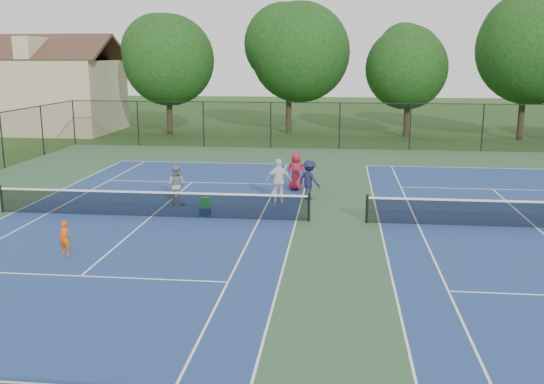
# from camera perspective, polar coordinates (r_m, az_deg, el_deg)

# --- Properties ---
(ground) EXTENTS (140.00, 140.00, 0.00)m
(ground) POSITION_cam_1_polar(r_m,az_deg,el_deg) (22.27, 6.18, -2.85)
(ground) COLOR #234716
(ground) RESTS_ON ground
(court_pad) EXTENTS (36.00, 36.00, 0.01)m
(court_pad) POSITION_cam_1_polar(r_m,az_deg,el_deg) (22.27, 6.18, -2.84)
(court_pad) COLOR #2E5337
(court_pad) RESTS_ON ground
(tennis_court_left) EXTENTS (12.00, 23.83, 1.07)m
(tennis_court_left) POSITION_cam_1_polar(r_m,az_deg,el_deg) (23.32, -11.29, -2.07)
(tennis_court_left) COLOR navy
(tennis_court_left) RESTS_ON ground
(tennis_court_right) EXTENTS (12.00, 23.83, 1.07)m
(tennis_court_right) POSITION_cam_1_polar(r_m,az_deg,el_deg) (23.33, 23.66, -2.90)
(tennis_court_right) COLOR navy
(tennis_court_right) RESTS_ON ground
(perimeter_fence) EXTENTS (36.08, 36.08, 3.02)m
(perimeter_fence) POSITION_cam_1_polar(r_m,az_deg,el_deg) (21.90, 6.28, 1.19)
(perimeter_fence) COLOR black
(perimeter_fence) RESTS_ON ground
(tree_back_a) EXTENTS (6.80, 6.80, 9.15)m
(tree_back_a) POSITION_cam_1_polar(r_m,az_deg,el_deg) (47.29, -9.81, 12.61)
(tree_back_a) COLOR #2D2116
(tree_back_a) RESTS_ON ground
(tree_back_b) EXTENTS (7.60, 7.60, 10.03)m
(tree_back_b) POSITION_cam_1_polar(r_m,az_deg,el_deg) (47.64, 1.61, 13.46)
(tree_back_b) COLOR #2D2116
(tree_back_b) RESTS_ON ground
(tree_back_c) EXTENTS (6.00, 6.00, 8.40)m
(tree_back_c) POSITION_cam_1_polar(r_m,az_deg,el_deg) (46.74, 12.80, 11.80)
(tree_back_c) COLOR #2D2116
(tree_back_c) RESTS_ON ground
(tree_back_d) EXTENTS (7.80, 7.80, 10.37)m
(tree_back_d) POSITION_cam_1_polar(r_m,az_deg,el_deg) (47.31, 22.93, 12.78)
(tree_back_d) COLOR #2D2116
(tree_back_d) RESTS_ON ground
(clapboard_house) EXTENTS (10.80, 8.10, 7.65)m
(clapboard_house) POSITION_cam_1_polar(r_m,az_deg,el_deg) (51.92, -20.17, 8.76)
(clapboard_house) COLOR tan
(clapboard_house) RESTS_ON ground
(child_player) EXTENTS (0.45, 0.36, 1.07)m
(child_player) POSITION_cam_1_polar(r_m,az_deg,el_deg) (19.47, -18.94, -4.13)
(child_player) COLOR #EA560F
(child_player) RESTS_ON ground
(instructor) EXTENTS (0.89, 0.75, 1.64)m
(instructor) POSITION_cam_1_polar(r_m,az_deg,el_deg) (24.87, -8.99, 0.65)
(instructor) COLOR gray
(instructor) RESTS_ON ground
(bystander_a) EXTENTS (1.15, 0.63, 1.86)m
(bystander_a) POSITION_cam_1_polar(r_m,az_deg,el_deg) (24.83, 0.65, 1.04)
(bystander_a) COLOR white
(bystander_a) RESTS_ON ground
(bystander_b) EXTENTS (1.24, 1.13, 1.67)m
(bystander_b) POSITION_cam_1_polar(r_m,az_deg,el_deg) (25.56, 3.51, 1.15)
(bystander_b) COLOR #1C1B3B
(bystander_b) RESTS_ON ground
(bystander_c) EXTENTS (0.90, 0.64, 1.74)m
(bystander_c) POSITION_cam_1_polar(r_m,az_deg,el_deg) (27.32, 2.27, 1.98)
(bystander_c) COLOR maroon
(bystander_c) RESTS_ON ground
(ball_crate) EXTENTS (0.42, 0.35, 0.30)m
(ball_crate) POSITION_cam_1_polar(r_m,az_deg,el_deg) (23.16, -6.28, -1.86)
(ball_crate) COLOR navy
(ball_crate) RESTS_ON ground
(ball_hopper) EXTENTS (0.38, 0.33, 0.42)m
(ball_hopper) POSITION_cam_1_polar(r_m,az_deg,el_deg) (23.08, -6.30, -0.99)
(ball_hopper) COLOR green
(ball_hopper) RESTS_ON ball_crate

